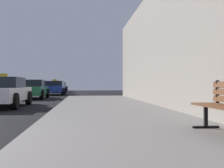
# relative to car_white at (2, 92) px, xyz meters

# --- Properties ---
(sidewalk) EXTENTS (4.00, 32.00, 0.15)m
(sidewalk) POSITION_rel_car_white_xyz_m (4.43, -8.29, -0.57)
(sidewalk) COLOR gray
(sidewalk) RESTS_ON ground_plane
(car_white) EXTENTS (1.96, 4.23, 1.43)m
(car_white) POSITION_rel_car_white_xyz_m (0.00, 0.00, 0.00)
(car_white) COLOR white
(car_white) RESTS_ON ground_plane
(car_green) EXTENTS (2.01, 4.32, 1.27)m
(car_green) POSITION_rel_car_white_xyz_m (-0.04, 7.06, 0.00)
(car_green) COLOR #196638
(car_green) RESTS_ON ground_plane
(car_blue) EXTENTS (1.97, 4.48, 1.43)m
(car_blue) POSITION_rel_car_white_xyz_m (0.78, 13.87, 0.00)
(car_blue) COLOR #233899
(car_blue) RESTS_ON ground_plane
(car_yellow) EXTENTS (2.02, 4.31, 1.43)m
(car_yellow) POSITION_rel_car_white_xyz_m (0.38, 21.11, 0.00)
(car_yellow) COLOR yellow
(car_yellow) RESTS_ON ground_plane
(car_black) EXTENTS (1.99, 4.15, 1.43)m
(car_black) POSITION_rel_car_white_xyz_m (0.08, 29.15, -0.00)
(car_black) COLOR black
(car_black) RESTS_ON ground_plane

